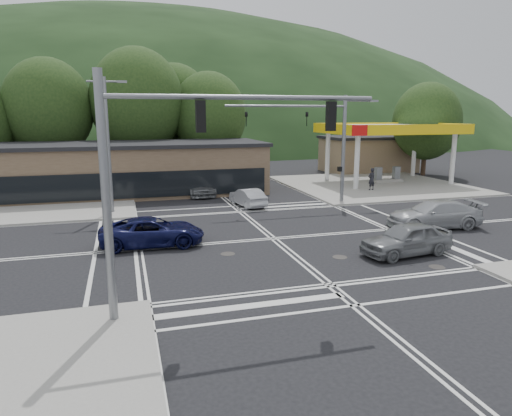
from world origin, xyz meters
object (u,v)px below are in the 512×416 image
object	(u,v)px
car_queue_b	(238,178)
car_northbound	(198,186)
car_queue_a	(248,197)
car_blue_west	(152,232)
pedestrian	(372,179)
car_grey_center	(406,239)
car_silver_east	(434,214)

from	to	relation	value
car_queue_b	car_northbound	distance (m)	5.39
car_queue_a	car_northbound	xyz separation A→B (m)	(-2.72, 5.80, 0.11)
car_blue_west	car_queue_a	distance (m)	11.27
car_blue_west	car_queue_a	bearing A→B (deg)	-37.97
car_queue_a	car_northbound	world-z (taller)	car_northbound
car_queue_a	pedestrian	distance (m)	12.36
car_grey_center	car_blue_west	bearing A→B (deg)	-120.36
car_grey_center	car_silver_east	bearing A→B (deg)	124.38
car_blue_west	car_queue_a	size ratio (longest dim) A/B	1.32
car_blue_west	car_silver_east	distance (m)	16.41
car_grey_center	car_queue_b	world-z (taller)	car_queue_b
pedestrian	car_queue_a	bearing A→B (deg)	-1.62
car_blue_west	car_northbound	size ratio (longest dim) A/B	1.00
car_silver_east	car_queue_b	xyz separation A→B (m)	(-7.48, 18.45, -0.02)
car_queue_b	car_queue_a	bearing A→B (deg)	90.15
car_blue_west	car_queue_b	distance (m)	19.77
car_grey_center	car_silver_east	world-z (taller)	car_silver_east
car_queue_a	car_northbound	size ratio (longest dim) A/B	0.76
car_silver_east	car_queue_b	distance (m)	19.90
car_silver_east	car_queue_a	world-z (taller)	car_silver_east
car_blue_west	car_grey_center	bearing A→B (deg)	-110.19
pedestrian	car_blue_west	bearing A→B (deg)	14.89
car_queue_b	pedestrian	xyz separation A→B (m)	(10.46, -6.09, 0.32)
car_grey_center	car_silver_east	size ratio (longest dim) A/B	0.83
car_blue_west	car_grey_center	size ratio (longest dim) A/B	1.15
car_silver_east	car_queue_a	xyz separation A→B (m)	(-8.99, 9.30, -0.15)
car_silver_east	car_northbound	xyz separation A→B (m)	(-11.71, 15.10, -0.04)
car_silver_east	car_queue_b	size ratio (longest dim) A/B	1.20
car_northbound	pedestrian	xyz separation A→B (m)	(14.69, -2.74, 0.34)
car_queue_b	pedestrian	size ratio (longest dim) A/B	2.41
car_silver_east	pedestrian	distance (m)	12.71
car_queue_b	pedestrian	distance (m)	12.11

